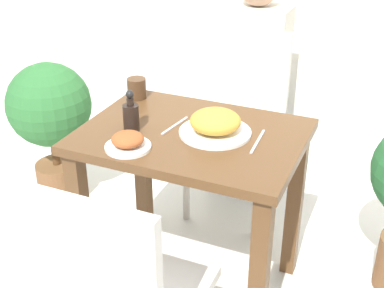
% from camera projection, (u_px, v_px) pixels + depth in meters
% --- Properties ---
extents(ground_plane, '(16.00, 16.00, 0.00)m').
position_uv_depth(ground_plane, '(192.00, 282.00, 2.31)').
color(ground_plane, silver).
extents(dining_table, '(0.81, 0.60, 0.73)m').
position_uv_depth(dining_table, '(192.00, 167.00, 2.04)').
color(dining_table, brown).
rests_on(dining_table, ground_plane).
extents(chair_far, '(0.42, 0.42, 0.91)m').
position_uv_depth(chair_far, '(240.00, 113.00, 2.64)').
color(chair_far, silver).
rests_on(chair_far, ground_plane).
extents(food_plate, '(0.27, 0.27, 0.09)m').
position_uv_depth(food_plate, '(215.00, 124.00, 1.94)').
color(food_plate, white).
rests_on(food_plate, dining_table).
extents(side_plate, '(0.16, 0.16, 0.06)m').
position_uv_depth(side_plate, '(128.00, 142.00, 1.85)').
color(side_plate, white).
rests_on(side_plate, dining_table).
extents(drink_cup, '(0.08, 0.08, 0.09)m').
position_uv_depth(drink_cup, '(137.00, 88.00, 2.24)').
color(drink_cup, '#4C331E').
rests_on(drink_cup, dining_table).
extents(sauce_bottle, '(0.06, 0.06, 0.16)m').
position_uv_depth(sauce_bottle, '(131.00, 116.00, 1.96)').
color(sauce_bottle, black).
rests_on(sauce_bottle, dining_table).
extents(fork_utensil, '(0.03, 0.17, 0.00)m').
position_uv_depth(fork_utensil, '(175.00, 126.00, 2.01)').
color(fork_utensil, silver).
rests_on(fork_utensil, dining_table).
extents(spoon_utensil, '(0.02, 0.19, 0.00)m').
position_uv_depth(spoon_utensil, '(258.00, 141.00, 1.90)').
color(spoon_utensil, silver).
rests_on(spoon_utensil, dining_table).
extents(potted_plant_left, '(0.42, 0.42, 0.77)m').
position_uv_depth(potted_plant_left, '(50.00, 116.00, 2.64)').
color(potted_plant_left, brown).
rests_on(potted_plant_left, ground_plane).
extents(person_figure, '(0.34, 0.22, 1.17)m').
position_uv_depth(person_figure, '(254.00, 79.00, 2.88)').
color(person_figure, '#2D3347').
rests_on(person_figure, ground_plane).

